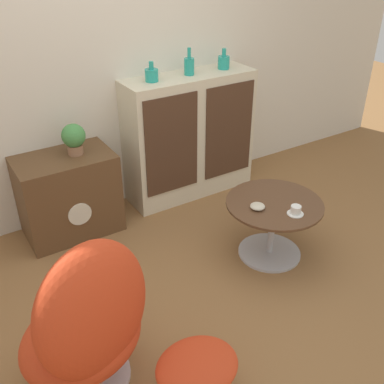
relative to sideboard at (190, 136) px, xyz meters
The scene contains 13 objects.
ground_plane 1.57m from the sideboard, 115.97° to the right, with size 12.00×12.00×0.00m, color olive.
wall_back 1.03m from the sideboard, 161.67° to the left, with size 6.40×0.06×2.60m.
sideboard is the anchor object (origin of this frame).
tv_console 1.13m from the sideboard, behind, with size 0.71×0.45×0.64m.
egg_chair 2.09m from the sideboard, 135.54° to the right, with size 0.83×0.80×0.91m.
ottoman 2.14m from the sideboard, 121.06° to the right, with size 0.42×0.36×0.28m.
coffee_table 1.13m from the sideboard, 89.99° to the right, with size 0.67×0.67×0.44m.
vase_leftmost 0.67m from the sideboard, behind, with size 0.10×0.10×0.15m.
vase_inner_left 0.60m from the sideboard, 105.95° to the left, with size 0.08×0.08×0.21m.
vase_inner_right 0.68m from the sideboard, ahead, with size 0.10×0.10×0.17m.
potted_plant 1.04m from the sideboard, behind, with size 0.17×0.17×0.23m.
teacup 1.29m from the sideboard, 89.23° to the right, with size 0.11×0.11×0.06m.
bowl 1.11m from the sideboard, 97.82° to the right, with size 0.10×0.10×0.04m.
Camera 1 is at (-1.24, -1.70, 2.07)m, focal length 42.00 mm.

